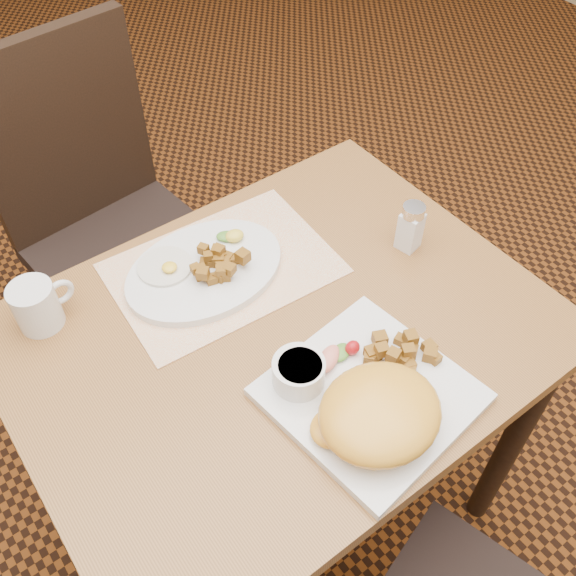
{
  "coord_description": "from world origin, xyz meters",
  "views": [
    {
      "loc": [
        -0.39,
        -0.55,
        1.62
      ],
      "look_at": [
        0.03,
        0.02,
        0.82
      ],
      "focal_mm": 40.0,
      "sensor_mm": 36.0,
      "label": 1
    }
  ],
  "objects_px": {
    "plate_square": "(370,395)",
    "plate_oval": "(205,270)",
    "chair_far": "(105,214)",
    "salt_shaker": "(411,226)",
    "table": "(282,365)",
    "coffee_mug": "(37,305)"
  },
  "relations": [
    {
      "from": "plate_square",
      "to": "plate_oval",
      "type": "relative_size",
      "value": 0.92
    },
    {
      "from": "chair_far",
      "to": "salt_shaker",
      "type": "distance_m",
      "value": 0.81
    },
    {
      "from": "table",
      "to": "coffee_mug",
      "type": "xyz_separation_m",
      "value": [
        -0.32,
        0.26,
        0.15
      ]
    },
    {
      "from": "plate_oval",
      "to": "coffee_mug",
      "type": "height_order",
      "value": "coffee_mug"
    },
    {
      "from": "salt_shaker",
      "to": "coffee_mug",
      "type": "relative_size",
      "value": 0.92
    },
    {
      "from": "plate_square",
      "to": "coffee_mug",
      "type": "relative_size",
      "value": 2.57
    },
    {
      "from": "plate_oval",
      "to": "salt_shaker",
      "type": "relative_size",
      "value": 3.05
    },
    {
      "from": "table",
      "to": "chair_far",
      "type": "distance_m",
      "value": 0.7
    },
    {
      "from": "plate_oval",
      "to": "coffee_mug",
      "type": "xyz_separation_m",
      "value": [
        -0.28,
        0.07,
        0.03
      ]
    },
    {
      "from": "plate_square",
      "to": "plate_oval",
      "type": "height_order",
      "value": "plate_oval"
    },
    {
      "from": "plate_oval",
      "to": "plate_square",
      "type": "bearing_deg",
      "value": -79.75
    },
    {
      "from": "plate_square",
      "to": "plate_oval",
      "type": "xyz_separation_m",
      "value": [
        -0.07,
        0.38,
        0.0
      ]
    },
    {
      "from": "table",
      "to": "plate_square",
      "type": "bearing_deg",
      "value": -80.94
    },
    {
      "from": "table",
      "to": "plate_oval",
      "type": "height_order",
      "value": "plate_oval"
    },
    {
      "from": "chair_far",
      "to": "plate_oval",
      "type": "bearing_deg",
      "value": 85.0
    },
    {
      "from": "salt_shaker",
      "to": "table",
      "type": "bearing_deg",
      "value": -176.59
    },
    {
      "from": "plate_square",
      "to": "salt_shaker",
      "type": "bearing_deg",
      "value": 36.92
    },
    {
      "from": "coffee_mug",
      "to": "plate_oval",
      "type": "bearing_deg",
      "value": -13.96
    },
    {
      "from": "coffee_mug",
      "to": "salt_shaker",
      "type": "bearing_deg",
      "value": -20.59
    },
    {
      "from": "plate_square",
      "to": "coffee_mug",
      "type": "xyz_separation_m",
      "value": [
        -0.35,
        0.45,
        0.04
      ]
    },
    {
      "from": "salt_shaker",
      "to": "coffee_mug",
      "type": "xyz_separation_m",
      "value": [
        -0.63,
        0.24,
        -0.01
      ]
    },
    {
      "from": "table",
      "to": "coffee_mug",
      "type": "distance_m",
      "value": 0.44
    }
  ]
}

